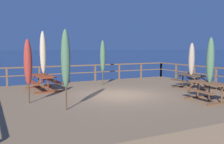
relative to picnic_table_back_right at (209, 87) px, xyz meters
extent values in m
plane|color=navy|center=(-2.70, 2.83, -1.29)|extent=(600.00, 600.00, 0.00)
cube|color=#846647|center=(-2.70, 2.83, -0.92)|extent=(12.98, 10.54, 0.74)
cube|color=brown|center=(-2.70, 7.95, 0.50)|extent=(12.68, 0.09, 0.08)
cube|color=brown|center=(-2.70, 7.95, 0.03)|extent=(12.68, 0.07, 0.06)
cube|color=brown|center=(-7.23, 7.95, -0.03)|extent=(0.10, 0.10, 1.05)
cube|color=brown|center=(-5.42, 7.95, -0.03)|extent=(0.10, 0.10, 1.05)
cube|color=brown|center=(-3.61, 7.95, -0.03)|extent=(0.10, 0.10, 1.05)
cube|color=brown|center=(-1.80, 7.95, -0.03)|extent=(0.10, 0.10, 1.05)
cube|color=brown|center=(0.01, 7.95, -0.03)|extent=(0.10, 0.10, 1.05)
cube|color=brown|center=(1.83, 7.95, -0.03)|extent=(0.10, 0.10, 1.05)
cube|color=brown|center=(3.64, 7.95, -0.03)|extent=(0.10, 0.10, 1.05)
cube|color=brown|center=(3.64, 2.83, 0.50)|extent=(0.09, 10.24, 0.08)
cube|color=brown|center=(3.64, 2.83, 0.03)|extent=(0.07, 10.24, 0.06)
cube|color=brown|center=(3.64, 2.83, -0.03)|extent=(0.10, 0.10, 1.05)
cube|color=brown|center=(3.64, 4.53, -0.03)|extent=(0.10, 0.10, 1.05)
cube|color=brown|center=(3.64, 6.24, -0.03)|extent=(0.10, 0.10, 1.05)
cube|color=brown|center=(3.64, 7.95, -0.03)|extent=(0.10, 0.10, 1.05)
cube|color=brown|center=(0.00, 0.00, 0.19)|extent=(0.91, 1.78, 0.05)
cube|color=brown|center=(0.56, -0.05, -0.11)|extent=(0.43, 1.74, 0.04)
cube|color=brown|center=(-0.56, 0.05, -0.11)|extent=(0.43, 1.74, 0.04)
cube|color=brown|center=(-0.06, -0.68, -0.52)|extent=(1.40, 0.20, 0.06)
cylinder|color=brown|center=(-0.06, -0.68, -0.18)|extent=(0.07, 0.07, 0.74)
cylinder|color=brown|center=(-0.34, -0.65, 0.04)|extent=(0.63, 0.11, 0.37)
cube|color=brown|center=(0.06, 0.68, -0.52)|extent=(1.40, 0.20, 0.06)
cylinder|color=brown|center=(0.06, 0.68, -0.18)|extent=(0.07, 0.07, 0.74)
cylinder|color=brown|center=(0.34, 0.65, 0.04)|extent=(0.63, 0.11, 0.37)
cylinder|color=brown|center=(-0.22, 0.70, 0.04)|extent=(0.63, 0.11, 0.37)
cube|color=#993819|center=(-5.63, 5.80, 0.19)|extent=(0.90, 2.23, 0.05)
cube|color=#993819|center=(-5.07, 5.84, -0.11)|extent=(0.42, 2.20, 0.04)
cube|color=#993819|center=(-6.18, 5.77, -0.11)|extent=(0.42, 2.20, 0.04)
cube|color=maroon|center=(-5.57, 4.89, -0.52)|extent=(1.40, 0.17, 0.06)
cylinder|color=maroon|center=(-5.57, 4.89, -0.18)|extent=(0.07, 0.07, 0.74)
cylinder|color=maroon|center=(-5.29, 4.91, 0.04)|extent=(0.63, 0.10, 0.37)
cylinder|color=maroon|center=(-5.85, 4.87, 0.04)|extent=(0.63, 0.10, 0.37)
cube|color=maroon|center=(-5.69, 6.71, -0.52)|extent=(1.40, 0.17, 0.06)
cylinder|color=maroon|center=(-5.69, 6.71, -0.18)|extent=(0.07, 0.07, 0.74)
cylinder|color=maroon|center=(-5.41, 6.73, 0.04)|extent=(0.63, 0.10, 0.37)
cylinder|color=maroon|center=(-5.96, 6.70, 0.04)|extent=(0.63, 0.10, 0.37)
cube|color=brown|center=(1.53, 2.66, 0.19)|extent=(0.89, 1.74, 0.05)
cube|color=brown|center=(2.09, 2.61, -0.11)|extent=(0.41, 1.70, 0.04)
cube|color=brown|center=(0.98, 2.70, -0.11)|extent=(0.41, 1.70, 0.04)
cube|color=#432F1F|center=(1.48, 2.00, -0.52)|extent=(1.40, 0.19, 0.06)
cylinder|color=#432F1F|center=(1.48, 2.00, -0.18)|extent=(0.07, 0.07, 0.74)
cylinder|color=#432F1F|center=(1.76, 1.97, 0.04)|extent=(0.63, 0.11, 0.37)
cylinder|color=#432F1F|center=(1.20, 2.02, 0.04)|extent=(0.63, 0.11, 0.37)
cube|color=#432F1F|center=(1.59, 3.32, -0.52)|extent=(1.40, 0.19, 0.06)
cylinder|color=#432F1F|center=(1.59, 3.32, -0.18)|extent=(0.07, 0.07, 0.74)
cylinder|color=#432F1F|center=(1.87, 3.29, 0.04)|extent=(0.63, 0.11, 0.37)
cylinder|color=#432F1F|center=(1.31, 3.34, 0.04)|extent=(0.63, 0.11, 0.37)
cylinder|color=#4C3828|center=(0.00, 0.00, 0.69)|extent=(0.06, 0.06, 2.48)
ellipsoid|color=#4C704C|center=(0.00, 0.00, 1.13)|extent=(0.32, 0.32, 1.89)
cylinder|color=#2D432D|center=(0.00, 0.00, 0.99)|extent=(0.21, 0.21, 0.05)
cone|color=#4C3828|center=(0.00, 0.00, 2.00)|extent=(0.10, 0.10, 0.14)
cylinder|color=#4C3828|center=(-5.60, 5.77, 0.89)|extent=(0.06, 0.06, 2.88)
ellipsoid|color=#CCB793|center=(-5.60, 5.77, 1.40)|extent=(0.32, 0.32, 2.19)
cylinder|color=#7A6E58|center=(-5.60, 5.77, 1.24)|extent=(0.21, 0.21, 0.05)
cone|color=#4C3828|center=(-5.60, 5.77, 2.40)|extent=(0.10, 0.10, 0.14)
cylinder|color=#4C3828|center=(1.53, 2.63, 0.61)|extent=(0.06, 0.06, 2.32)
ellipsoid|color=tan|center=(1.53, 2.63, 1.02)|extent=(0.32, 0.32, 1.76)
cylinder|color=#685B4C|center=(1.53, 2.63, 0.89)|extent=(0.21, 0.21, 0.05)
cone|color=#4C3828|center=(1.53, 2.63, 1.84)|extent=(0.10, 0.10, 0.14)
cylinder|color=#4C3828|center=(-2.06, 6.13, 0.70)|extent=(0.06, 0.06, 2.49)
ellipsoid|color=#4C704C|center=(-2.06, 6.13, 1.14)|extent=(0.32, 0.32, 1.90)
cylinder|color=#2D432D|center=(-2.06, 6.13, 0.99)|extent=(0.21, 0.21, 0.05)
cone|color=#4C3828|center=(-2.06, 6.13, 2.01)|extent=(0.10, 0.10, 0.14)
cylinder|color=#4C3828|center=(-5.76, 1.11, 0.79)|extent=(0.06, 0.06, 2.68)
ellipsoid|color=#4C704C|center=(-5.76, 1.11, 1.26)|extent=(0.32, 0.32, 2.04)
cylinder|color=#2D432D|center=(-5.76, 1.11, 1.11)|extent=(0.21, 0.21, 0.05)
cone|color=#4C3828|center=(-5.76, 1.11, 2.20)|extent=(0.10, 0.10, 0.14)
cylinder|color=#4C3828|center=(-6.77, 2.86, 0.65)|extent=(0.06, 0.06, 2.40)
ellipsoid|color=#A33328|center=(-6.77, 2.86, 1.07)|extent=(0.32, 0.32, 1.83)
cylinder|color=maroon|center=(-6.77, 2.86, 0.94)|extent=(0.21, 0.21, 0.05)
cone|color=#4C3828|center=(-6.77, 2.86, 1.92)|extent=(0.10, 0.10, 0.14)
camera|label=1|loc=(-8.20, -7.38, 1.64)|focal=40.22mm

